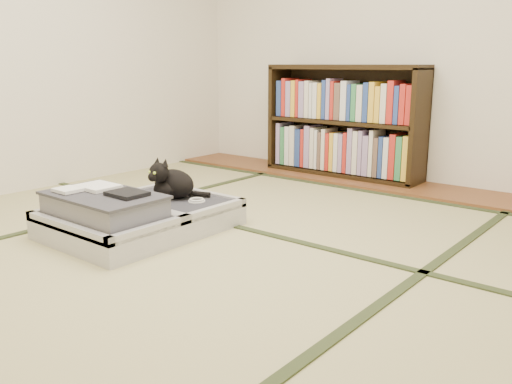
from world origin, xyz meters
The scene contains 8 objects.
floor centered at (0.00, 0.00, 0.00)m, with size 4.50×4.50×0.00m, color tan.
wood_strip centered at (0.00, 2.00, 0.01)m, with size 4.00×0.50×0.02m, color brown.
tatami_borders centered at (0.00, 0.49, 0.00)m, with size 4.00×4.50×0.01m.
bookcase centered at (-0.41, 2.07, 0.45)m, with size 1.36×0.31×0.92m.
suitcase centered at (-0.51, -0.05, 0.10)m, with size 0.74×0.98×0.29m.
cat centered at (-0.53, 0.25, 0.24)m, with size 0.33×0.33×0.26m.
cable_coil centered at (-0.34, 0.28, 0.15)m, with size 0.10×0.10×0.02m.
hanger centered at (-0.84, 0.43, 0.01)m, with size 0.38×0.17×0.01m.
Camera 1 is at (1.87, -1.89, 0.93)m, focal length 38.00 mm.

